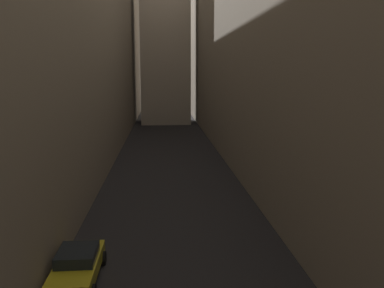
# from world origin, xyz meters

# --- Properties ---
(ground_plane) EXTENTS (264.00, 264.00, 0.00)m
(ground_plane) POSITION_xyz_m (0.00, 48.00, 0.00)
(ground_plane) COLOR black
(building_block_left) EXTENTS (13.50, 108.00, 25.27)m
(building_block_left) POSITION_xyz_m (-12.25, 50.00, 12.63)
(building_block_left) COLOR #756B5B
(building_block_left) RESTS_ON ground
(building_block_right) EXTENTS (12.31, 108.00, 24.50)m
(building_block_right) POSITION_xyz_m (11.65, 50.00, 12.25)
(building_block_right) COLOR gray
(building_block_right) RESTS_ON ground
(parked_car_left_far) EXTENTS (1.94, 4.36, 1.38)m
(parked_car_left_far) POSITION_xyz_m (-4.40, 25.77, 0.71)
(parked_car_left_far) COLOR #A59919
(parked_car_left_far) RESTS_ON ground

